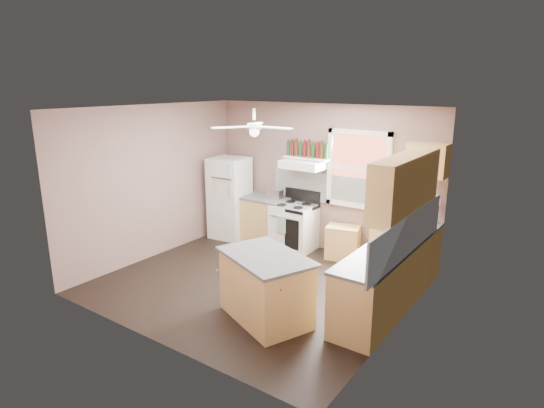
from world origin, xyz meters
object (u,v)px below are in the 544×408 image
Objects in this scene: stove at (294,227)px; cart at (343,243)px; refrigerator at (230,198)px; toaster at (275,194)px; island at (266,289)px.

cart is at bearing 3.13° from stove.
cart is (2.43, 0.22, -0.52)m from refrigerator.
toaster is at bearing 5.05° from refrigerator.
refrigerator is at bearing 160.68° from island.
island reaches higher than cart.
island is at bearing -101.19° from cart.
cart is at bearing -1.04° from refrigerator.
cart is (0.98, 0.09, -0.14)m from stove.
toaster is (0.98, 0.19, 0.18)m from refrigerator.
cart is 0.48× the size of island.
refrigerator is 1.35× the size of island.
refrigerator is 2.49m from cart.
stove is at bearing 137.15° from island.
island is at bearing -67.49° from stove.
refrigerator reaches higher than stove.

